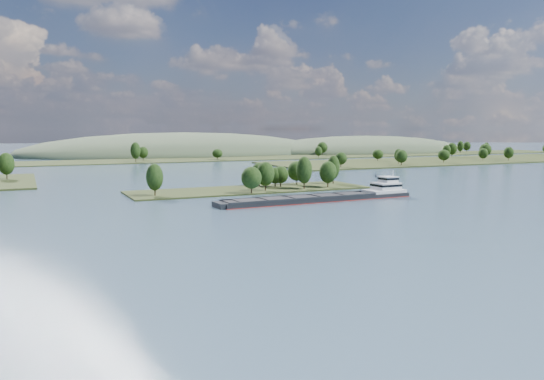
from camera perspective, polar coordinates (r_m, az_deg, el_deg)
ground at (r=166.37m, az=5.64°, el=-2.19°), size 1800.00×1800.00×0.00m
tree_island at (r=220.53m, az=-0.65°, el=1.03°), size 100.00×32.69×14.63m
right_bank at (r=450.55m, az=19.44°, el=3.11°), size 320.00×90.00×14.26m
back_shoreline at (r=431.63m, az=-12.78°, el=3.14°), size 900.00×60.00×16.17m
hill_east at (r=600.35m, az=9.99°, el=4.06°), size 260.00×140.00×36.00m
hill_west at (r=541.47m, az=-9.59°, el=3.81°), size 320.00×160.00×44.00m
cargo_barge at (r=190.20m, az=6.29°, el=-0.70°), size 76.06×11.69×10.25m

